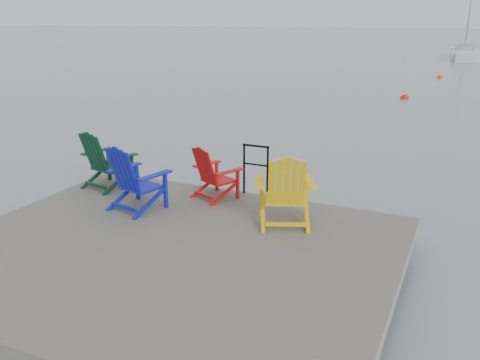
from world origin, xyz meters
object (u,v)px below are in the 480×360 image
at_px(handrail, 256,165).
at_px(buoy_b, 440,78).
at_px(chair_green, 104,160).
at_px(chair_blue, 134,178).
at_px(chair_red, 213,172).
at_px(sailboat_near, 464,54).
at_px(buoy_a, 404,99).
at_px(chair_yellow, 286,190).

xyz_separation_m(handrail, buoy_b, (1.30, 25.50, -1.04)).
height_order(chair_green, chair_blue, chair_blue).
distance_m(chair_green, chair_red, 2.07).
xyz_separation_m(sailboat_near, buoy_a, (-1.60, -27.39, -0.36)).
bearing_deg(sailboat_near, chair_blue, -97.85).
distance_m(handrail, buoy_b, 25.56).
bearing_deg(chair_blue, chair_green, 161.55).
height_order(chair_red, sailboat_near, sailboat_near).
bearing_deg(buoy_b, chair_red, -94.16).
bearing_deg(chair_red, buoy_a, 110.81).
bearing_deg(handrail, buoy_b, 87.08).
height_order(chair_red, chair_yellow, chair_yellow).
xyz_separation_m(handrail, chair_blue, (-1.49, -1.46, -0.00)).
bearing_deg(handrail, chair_blue, -135.42).
distance_m(buoy_a, buoy_b, 9.41).
bearing_deg(chair_yellow, chair_green, 152.21).
xyz_separation_m(handrail, buoy_a, (0.47, 16.13, -1.04)).
xyz_separation_m(chair_red, buoy_a, (1.06, 16.59, -0.96)).
relative_size(chair_yellow, sailboat_near, 0.09).
xyz_separation_m(chair_yellow, sailboat_near, (1.14, 44.58, -0.70)).
distance_m(chair_blue, buoy_a, 17.73).
relative_size(chair_red, chair_yellow, 0.83).
distance_m(sailboat_near, buoy_b, 18.03).
height_order(sailboat_near, buoy_a, sailboat_near).
xyz_separation_m(chair_blue, chair_yellow, (2.41, 0.39, 0.02)).
height_order(chair_blue, buoy_a, chair_blue).
bearing_deg(chair_green, sailboat_near, 96.50).
bearing_deg(sailboat_near, chair_green, -99.39).
relative_size(handrail, chair_blue, 0.84).
height_order(chair_yellow, buoy_a, chair_yellow).
relative_size(chair_green, sailboat_near, 0.09).
distance_m(handrail, chair_yellow, 1.42).
distance_m(handrail, buoy_a, 16.17).
relative_size(sailboat_near, buoy_a, 30.64).
xyz_separation_m(buoy_a, buoy_b, (0.83, 9.38, 0.00)).
bearing_deg(handrail, chair_yellow, -49.08).
height_order(chair_yellow, buoy_b, chair_yellow).
relative_size(chair_yellow, buoy_a, 2.83).
bearing_deg(sailboat_near, buoy_b, -95.78).
relative_size(handrail, chair_green, 0.85).
relative_size(chair_blue, buoy_a, 2.75).
distance_m(chair_blue, chair_yellow, 2.44).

